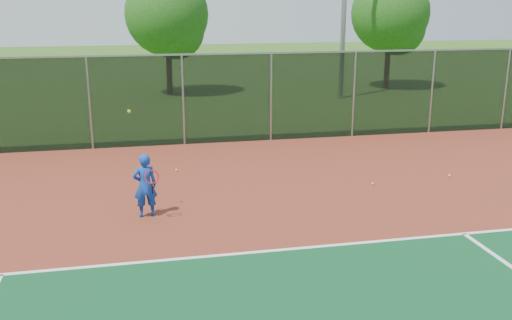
{
  "coord_description": "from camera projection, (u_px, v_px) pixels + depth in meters",
  "views": [
    {
      "loc": [
        -4.47,
        -6.85,
        4.65
      ],
      "look_at": [
        -1.99,
        5.0,
        1.3
      ],
      "focal_mm": 40.0,
      "sensor_mm": 36.0,
      "label": 1
    }
  ],
  "objects": [
    {
      "name": "court_apron",
      "position": [
        395.0,
        264.0,
        10.47
      ],
      "size": [
        30.0,
        20.0,
        0.02
      ],
      "primitive_type": "cube",
      "color": "maroon",
      "rests_on": "ground"
    },
    {
      "name": "fence_back",
      "position": [
        271.0,
        96.0,
        19.49
      ],
      "size": [
        30.0,
        0.06,
        3.03
      ],
      "color": "black",
      "rests_on": "court_apron"
    },
    {
      "name": "tennis_player",
      "position": [
        145.0,
        185.0,
        12.61
      ],
      "size": [
        0.59,
        0.61,
        2.41
      ],
      "color": "#123EAE",
      "rests_on": "court_apron"
    },
    {
      "name": "practice_ball_0",
      "position": [
        176.0,
        170.0,
        16.19
      ],
      "size": [
        0.07,
        0.07,
        0.07
      ],
      "primitive_type": "sphere",
      "color": "#C9E41A",
      "rests_on": "court_apron"
    },
    {
      "name": "practice_ball_1",
      "position": [
        449.0,
        176.0,
        15.68
      ],
      "size": [
        0.07,
        0.07,
        0.07
      ],
      "primitive_type": "sphere",
      "color": "#C9E41A",
      "rests_on": "court_apron"
    },
    {
      "name": "practice_ball_6",
      "position": [
        373.0,
        184.0,
        14.98
      ],
      "size": [
        0.07,
        0.07,
        0.07
      ],
      "primitive_type": "sphere",
      "color": "#C9E41A",
      "rests_on": "court_apron"
    },
    {
      "name": "tree_back_left",
      "position": [
        169.0,
        18.0,
        28.73
      ],
      "size": [
        4.21,
        4.21,
        6.18
      ],
      "color": "#3B2415",
      "rests_on": "ground"
    },
    {
      "name": "tree_back_mid",
      "position": [
        392.0,
        17.0,
        30.89
      ],
      "size": [
        4.22,
        4.22,
        6.2
      ],
      "color": "#3B2415",
      "rests_on": "ground"
    }
  ]
}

